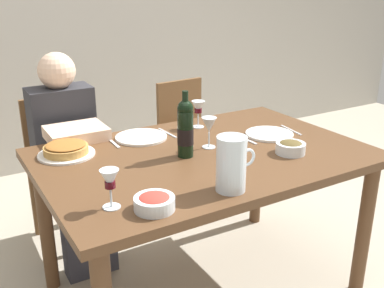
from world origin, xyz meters
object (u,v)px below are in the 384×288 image
(wine_bottle, at_px, (185,129))
(olive_bowl, at_px, (291,147))
(wine_glass_right_diner, at_px, (209,126))
(chair_right, at_px, (188,136))
(water_pitcher, at_px, (231,167))
(wine_glass_centre, at_px, (198,108))
(dining_table, at_px, (204,171))
(salad_bowl, at_px, (154,202))
(chair_left, at_px, (61,161))
(wine_glass_left_diner, at_px, (110,181))
(dinner_plate_right_setting, at_px, (269,134))
(diner_left, at_px, (70,155))
(dinner_plate_left_setting, at_px, (141,137))
(baked_tart, at_px, (66,150))

(wine_bottle, relative_size, olive_bowl, 2.22)
(wine_glass_right_diner, relative_size, chair_right, 0.17)
(water_pitcher, distance_m, wine_glass_centre, 0.79)
(dining_table, height_order, water_pitcher, water_pitcher)
(salad_bowl, bearing_deg, chair_left, 90.15)
(wine_glass_right_diner, distance_m, wine_glass_centre, 0.32)
(water_pitcher, distance_m, salad_bowl, 0.33)
(olive_bowl, height_order, wine_glass_right_diner, wine_glass_right_diner)
(wine_glass_left_diner, distance_m, wine_glass_right_diner, 0.71)
(wine_glass_centre, bearing_deg, chair_right, 64.74)
(wine_glass_right_diner, relative_size, dinner_plate_right_setting, 0.60)
(dining_table, bearing_deg, dinner_plate_right_setting, 5.46)
(olive_bowl, bearing_deg, wine_bottle, 153.44)
(wine_glass_centre, height_order, diner_left, diner_left)
(water_pitcher, distance_m, diner_left, 1.12)
(dining_table, relative_size, olive_bowl, 10.95)
(water_pitcher, bearing_deg, dinner_plate_right_setting, 37.89)
(wine_glass_centre, bearing_deg, wine_bottle, -129.05)
(dinner_plate_left_setting, relative_size, chair_right, 0.30)
(water_pitcher, bearing_deg, baked_tart, 122.65)
(wine_glass_right_diner, distance_m, diner_left, 0.83)
(baked_tart, relative_size, chair_right, 0.30)
(wine_bottle, height_order, diner_left, diner_left)
(wine_bottle, bearing_deg, water_pitcher, -93.97)
(wine_glass_right_diner, xyz_separation_m, wine_glass_centre, (0.12, 0.30, -0.00))
(wine_glass_left_diner, bearing_deg, dining_table, 26.84)
(wine_glass_left_diner, relative_size, wine_glass_right_diner, 0.97)
(wine_glass_left_diner, bearing_deg, salad_bowl, -36.30)
(baked_tart, xyz_separation_m, wine_glass_right_diner, (0.62, -0.25, 0.08))
(olive_bowl, bearing_deg, water_pitcher, -159.22)
(dining_table, height_order, wine_glass_left_diner, wine_glass_left_diner)
(dining_table, bearing_deg, olive_bowl, -32.27)
(wine_bottle, relative_size, wine_glass_right_diner, 2.04)
(olive_bowl, relative_size, wine_glass_right_diner, 0.92)
(baked_tart, distance_m, dinner_plate_left_setting, 0.40)
(dining_table, xyz_separation_m, wine_glass_left_diner, (-0.57, -0.29, 0.19))
(dinner_plate_left_setting, bearing_deg, dining_table, -63.22)
(wine_glass_right_diner, xyz_separation_m, chair_right, (0.39, 0.86, -0.37))
(water_pitcher, relative_size, chair_left, 0.25)
(diner_left, xyz_separation_m, chair_right, (0.89, 0.25, -0.12))
(wine_glass_left_diner, bearing_deg, baked_tart, 89.33)
(dinner_plate_left_setting, bearing_deg, wine_glass_centre, 1.67)
(wine_bottle, relative_size, diner_left, 0.26)
(wine_glass_right_diner, distance_m, chair_left, 1.05)
(chair_left, bearing_deg, baked_tart, 79.94)
(salad_bowl, height_order, wine_glass_left_diner, wine_glass_left_diner)
(baked_tart, bearing_deg, salad_bowl, -80.15)
(wine_bottle, xyz_separation_m, wine_glass_right_diner, (0.15, 0.04, -0.02))
(wine_bottle, bearing_deg, olive_bowl, -26.56)
(chair_left, bearing_deg, wine_glass_centre, 139.15)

